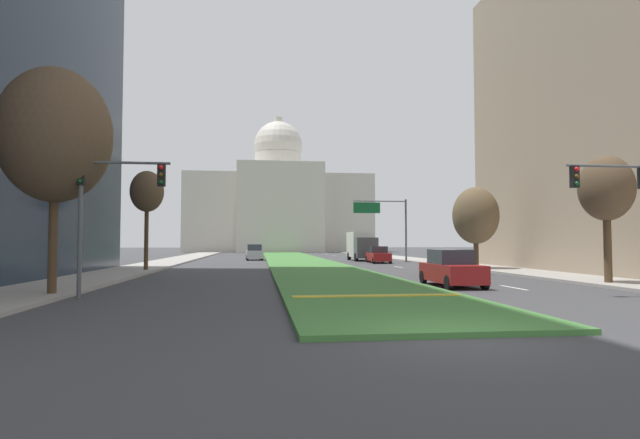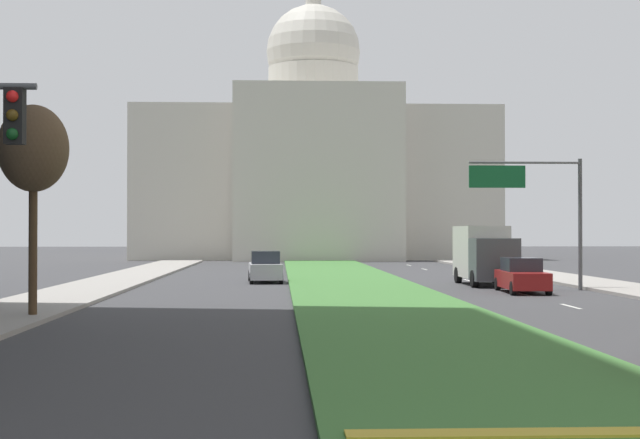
# 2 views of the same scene
# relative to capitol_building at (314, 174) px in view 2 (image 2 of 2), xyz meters

# --- Properties ---
(ground_plane) EXTENTS (260.00, 260.00, 0.00)m
(ground_plane) POSITION_rel_capitol_building_xyz_m (0.00, -49.09, -9.45)
(ground_plane) COLOR #3D3D3F
(grass_median) EXTENTS (6.77, 90.04, 0.14)m
(grass_median) POSITION_rel_capitol_building_xyz_m (0.00, -54.09, -9.38)
(grass_median) COLOR #427A38
(grass_median) RESTS_ON ground_plane
(median_curb_nose) EXTENTS (6.09, 0.50, 0.04)m
(median_curb_nose) POSITION_rel_capitol_building_xyz_m (0.00, -91.87, -9.29)
(median_curb_nose) COLOR gold
(median_curb_nose) RESTS_ON grass_median
(lane_dashes_right) EXTENTS (0.16, 65.77, 0.01)m
(lane_dashes_right) POSITION_rel_capitol_building_xyz_m (7.33, -57.72, -9.45)
(lane_dashes_right) COLOR silver
(lane_dashes_right) RESTS_ON ground_plane
(sidewalk_left) EXTENTS (4.00, 90.04, 0.15)m
(sidewalk_left) POSITION_rel_capitol_building_xyz_m (-13.27, -59.09, -9.38)
(sidewalk_left) COLOR #9E9991
(sidewalk_left) RESTS_ON ground_plane
(sidewalk_right) EXTENTS (4.00, 90.04, 0.15)m
(sidewalk_right) POSITION_rel_capitol_building_xyz_m (13.27, -59.09, -9.38)
(sidewalk_right) COLOR #9E9991
(sidewalk_right) RESTS_ON ground_plane
(capitol_building) EXTENTS (38.15, 27.98, 29.74)m
(capitol_building) POSITION_rel_capitol_building_xyz_m (0.00, 0.00, 0.00)
(capitol_building) COLOR beige
(capitol_building) RESTS_ON ground_plane
(overhead_guide_sign) EXTENTS (5.66, 0.20, 6.50)m
(overhead_guide_sign) POSITION_rel_capitol_building_xyz_m (8.84, -59.09, -4.80)
(overhead_guide_sign) COLOR #515456
(overhead_guide_sign) RESTS_ON ground_plane
(street_tree_left_mid) EXTENTS (2.31, 2.31, 7.08)m
(street_tree_left_mid) POSITION_rel_capitol_building_xyz_m (-12.04, -73.27, -3.90)
(street_tree_left_mid) COLOR #4C3823
(street_tree_left_mid) RESTS_ON ground_plane
(sedan_midblock) EXTENTS (2.04, 4.71, 1.66)m
(sedan_midblock) POSITION_rel_capitol_building_xyz_m (7.57, -60.85, -8.67)
(sedan_midblock) COLOR maroon
(sedan_midblock) RESTS_ON ground_plane
(sedan_distant) EXTENTS (2.05, 4.29, 1.80)m
(sedan_distant) POSITION_rel_capitol_building_xyz_m (-4.70, -51.48, -8.62)
(sedan_distant) COLOR #BCBCC1
(sedan_distant) RESTS_ON ground_plane
(box_truck_delivery) EXTENTS (2.40, 6.40, 3.20)m
(box_truck_delivery) POSITION_rel_capitol_building_xyz_m (7.21, -54.43, -7.78)
(box_truck_delivery) COLOR #4C5156
(box_truck_delivery) RESTS_ON ground_plane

